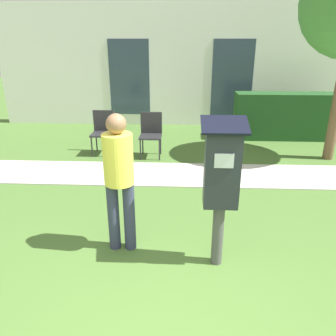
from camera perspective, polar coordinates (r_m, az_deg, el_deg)
The scene contains 7 objects.
sidewalk at distance 5.90m, azimuth 1.58°, elevation -1.09°, with size 12.00×1.10×0.02m.
building_facade at distance 9.34m, azimuth 2.22°, elevation 17.27°, with size 10.00×0.26×3.20m.
parking_meter at distance 3.25m, azimuth 9.29°, elevation -1.42°, with size 0.44×0.31×1.59m.
person_standing at distance 3.54m, azimuth -8.54°, elevation -1.01°, with size 0.32×0.32×1.58m.
outdoor_chair_left at distance 7.05m, azimuth -11.24°, elevation 6.72°, with size 0.44×0.44×0.90m.
outdoor_chair_middle at distance 6.74m, azimuth -2.99°, elevation 6.45°, with size 0.44×0.44×0.90m.
hedge_row at distance 8.52m, azimuth 20.25°, elevation 8.47°, with size 2.58×0.60×1.10m.
Camera 1 is at (0.09, -1.72, 2.26)m, focal length 35.00 mm.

